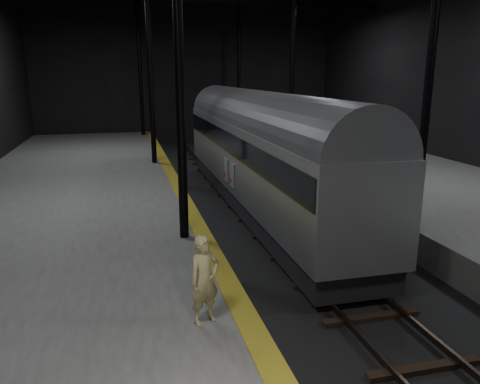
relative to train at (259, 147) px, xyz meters
name	(u,v)px	position (x,y,z in m)	size (l,w,h in m)	color
ground	(268,219)	(0.00, -1.34, -2.69)	(44.00, 44.00, 0.00)	black
platform_left	(66,222)	(-7.50, -1.34, -2.19)	(9.00, 43.80, 1.00)	#4E4E4B
platform_right	(435,195)	(7.50, -1.34, -2.19)	(9.00, 43.80, 1.00)	#4E4E4B
tactile_strip	(185,200)	(-3.25, -1.34, -1.69)	(0.50, 43.80, 0.01)	olive
track	(268,218)	(0.00, -1.34, -2.62)	(2.40, 43.00, 0.24)	#3F3328
train	(259,147)	(0.00, 0.00, 0.00)	(2.71, 18.04, 4.82)	#979A9F
woman	(205,280)	(-4.04, -10.21, -0.83)	(0.63, 0.41, 1.72)	tan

